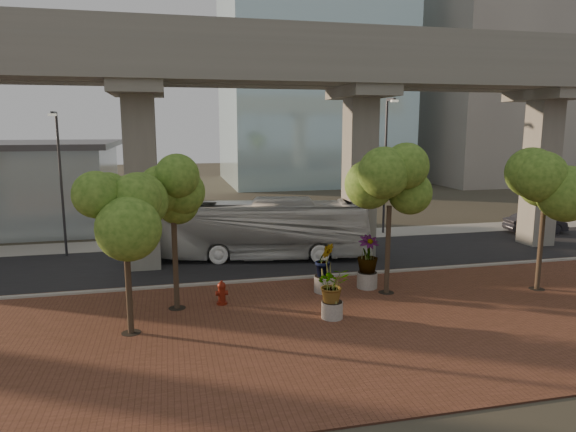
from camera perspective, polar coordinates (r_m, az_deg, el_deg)
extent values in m
plane|color=#353226|center=(27.02, -2.78, -6.06)|extent=(160.00, 160.00, 0.00)
cube|color=brown|center=(19.61, 1.56, -12.28)|extent=(70.00, 13.00, 0.06)
cube|color=black|center=(28.91, -3.50, -4.95)|extent=(90.00, 8.00, 0.04)
cube|color=#A19F96|center=(25.11, -1.94, -7.12)|extent=(70.00, 0.25, 0.16)
cube|color=#A19F96|center=(34.19, -5.05, -2.61)|extent=(90.00, 3.00, 0.06)
cube|color=gray|center=(26.54, -3.14, 16.54)|extent=(72.00, 2.40, 1.80)
cube|color=gray|center=(29.67, -4.26, 15.83)|extent=(72.00, 2.40, 1.80)
cube|color=gray|center=(25.67, -2.71, 19.93)|extent=(72.00, 0.12, 1.00)
cube|color=gray|center=(30.93, -4.63, 18.20)|extent=(72.00, 0.12, 1.00)
cube|color=#A09B90|center=(75.01, 22.08, 12.73)|extent=(18.00, 16.00, 24.00)
imported|color=silver|center=(29.02, -2.92, -1.52)|extent=(12.41, 5.19, 3.37)
imported|color=black|center=(40.11, 25.79, -0.75)|extent=(4.31, 1.91, 1.37)
cylinder|color=#67170B|center=(22.08, -7.34, -9.54)|extent=(0.46, 0.46, 0.10)
cylinder|color=#67170B|center=(21.96, -7.36, -8.64)|extent=(0.31, 0.31, 0.74)
sphere|color=#67170B|center=(21.85, -7.39, -7.72)|extent=(0.36, 0.36, 0.36)
cylinder|color=#67170B|center=(21.80, -7.40, -7.30)|extent=(0.10, 0.10, 0.13)
cylinder|color=#67170B|center=(21.94, -7.37, -8.48)|extent=(0.51, 0.20, 0.20)
cylinder|color=gray|center=(20.40, 4.93, -10.35)|extent=(0.84, 0.84, 0.65)
imported|color=#345D18|center=(20.06, 4.97, -7.60)|extent=(1.87, 1.87, 1.40)
cylinder|color=#9A948B|center=(24.20, 8.78, -7.04)|extent=(0.94, 0.94, 0.73)
imported|color=#345D18|center=(23.87, 8.86, -4.23)|extent=(2.30, 2.30, 1.72)
cylinder|color=gray|center=(23.41, 4.05, -7.54)|extent=(0.93, 0.93, 0.72)
imported|color=#345D18|center=(23.10, 4.08, -4.85)|extent=(2.07, 2.07, 1.55)
cylinder|color=#423225|center=(19.35, -17.28, -7.73)|extent=(0.22, 0.22, 3.33)
cylinder|color=black|center=(19.90, -17.03, -12.29)|extent=(0.70, 0.70, 0.01)
cylinder|color=#423225|center=(21.36, -12.41, -5.07)|extent=(0.22, 0.22, 3.88)
cylinder|color=black|center=(21.94, -12.22, -9.96)|extent=(0.70, 0.70, 0.01)
cylinder|color=#423225|center=(23.23, 11.02, -3.71)|extent=(0.22, 0.22, 3.95)
cylinder|color=black|center=(23.76, 10.86, -8.34)|extent=(0.70, 0.70, 0.01)
cylinder|color=#423225|center=(25.99, 26.21, -3.48)|extent=(0.22, 0.22, 3.63)
cylinder|color=black|center=(26.44, 25.91, -7.30)|extent=(0.70, 0.70, 0.01)
cylinder|color=#303136|center=(31.79, -23.86, 3.05)|extent=(0.14, 0.14, 8.12)
cube|color=#303136|center=(31.12, -24.57, 10.37)|extent=(0.15, 1.01, 0.15)
cube|color=silver|center=(30.62, -24.74, 10.19)|extent=(0.41, 0.20, 0.12)
cylinder|color=#2D2D32|center=(36.10, 10.74, 5.28)|extent=(0.16, 0.16, 9.15)
cube|color=#2D2D32|center=(35.51, 11.37, 12.58)|extent=(0.17, 1.14, 0.17)
cube|color=silver|center=(34.99, 11.75, 12.42)|extent=(0.46, 0.23, 0.14)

